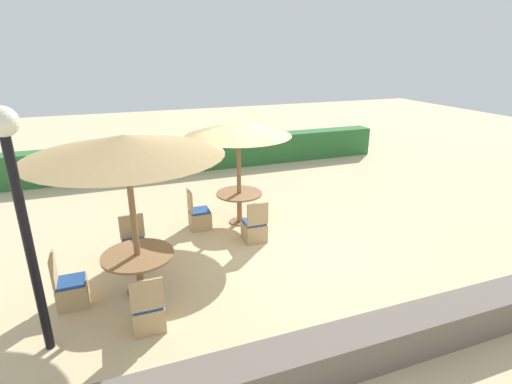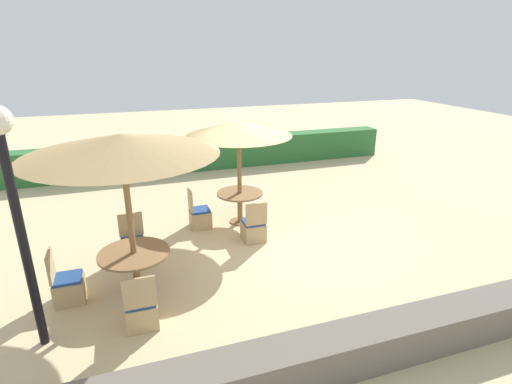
% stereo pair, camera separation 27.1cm
% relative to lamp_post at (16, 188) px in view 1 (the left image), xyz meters
% --- Properties ---
extents(ground_plane, '(40.00, 40.00, 0.00)m').
position_rel_lamp_post_xyz_m(ground_plane, '(4.03, 2.00, -2.35)').
color(ground_plane, '#D1BA8C').
extents(hedge_row, '(13.00, 0.70, 1.01)m').
position_rel_lamp_post_xyz_m(hedge_row, '(4.03, 7.81, -1.85)').
color(hedge_row, '#2D6B33').
rests_on(hedge_row, ground_plane).
extents(stone_border, '(10.00, 0.56, 0.54)m').
position_rel_lamp_post_xyz_m(stone_border, '(4.03, -1.77, -2.08)').
color(stone_border, '#6B6056').
rests_on(stone_border, ground_plane).
extents(lamp_post, '(0.36, 0.36, 3.32)m').
position_rel_lamp_post_xyz_m(lamp_post, '(0.00, 0.00, 0.00)').
color(lamp_post, black).
rests_on(lamp_post, ground_plane).
extents(parasol_front_left, '(2.99, 2.99, 2.71)m').
position_rel_lamp_post_xyz_m(parasol_front_left, '(1.32, 0.95, 0.19)').
color(parasol_front_left, olive).
rests_on(parasol_front_left, ground_plane).
extents(round_table_front_left, '(1.19, 1.19, 0.71)m').
position_rel_lamp_post_xyz_m(round_table_front_left, '(1.32, 0.95, -1.77)').
color(round_table_front_left, olive).
rests_on(round_table_front_left, ground_plane).
extents(patio_chair_front_left_north, '(0.46, 0.46, 0.93)m').
position_rel_lamp_post_xyz_m(patio_chair_front_left_north, '(1.32, 1.98, -2.09)').
color(patio_chair_front_left_north, tan).
rests_on(patio_chair_front_left_north, ground_plane).
extents(patio_chair_front_left_west, '(0.46, 0.46, 0.93)m').
position_rel_lamp_post_xyz_m(patio_chair_front_left_west, '(0.25, 0.95, -2.09)').
color(patio_chair_front_left_west, tan).
rests_on(patio_chair_front_left_west, ground_plane).
extents(patio_chair_front_left_south, '(0.46, 0.46, 0.93)m').
position_rel_lamp_post_xyz_m(patio_chair_front_left_south, '(1.34, -0.07, -2.09)').
color(patio_chair_front_left_south, tan).
rests_on(patio_chair_front_left_south, ground_plane).
extents(parasol_center, '(2.37, 2.37, 2.41)m').
position_rel_lamp_post_xyz_m(parasol_center, '(3.80, 3.09, -0.11)').
color(parasol_center, olive).
rests_on(parasol_center, ground_plane).
extents(round_table_center, '(1.07, 1.07, 0.75)m').
position_rel_lamp_post_xyz_m(round_table_center, '(3.80, 3.09, -1.77)').
color(round_table_center, olive).
rests_on(round_table_center, ground_plane).
extents(patio_chair_center_west, '(0.46, 0.46, 0.93)m').
position_rel_lamp_post_xyz_m(patio_chair_center_west, '(2.83, 3.12, -2.09)').
color(patio_chair_center_west, tan).
rests_on(patio_chair_center_west, ground_plane).
extents(patio_chair_center_south, '(0.46, 0.46, 0.93)m').
position_rel_lamp_post_xyz_m(patio_chair_center_south, '(3.80, 2.06, -2.09)').
color(patio_chair_center_south, tan).
rests_on(patio_chair_center_south, ground_plane).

